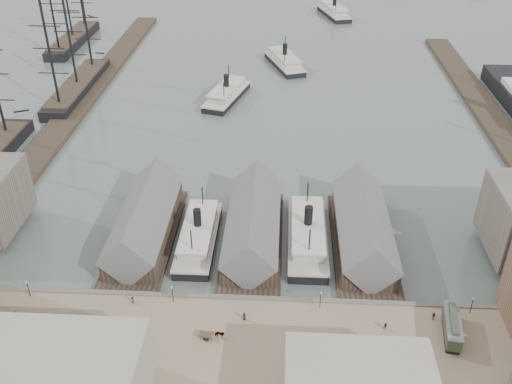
# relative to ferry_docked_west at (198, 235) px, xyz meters

# --- Properties ---
(ground) EXTENTS (900.00, 900.00, 0.00)m
(ground) POSITION_rel_ferry_docked_west_xyz_m (13.00, -15.72, -2.37)
(ground) COLOR #4C5853
(ground) RESTS_ON ground
(quay) EXTENTS (180.00, 30.00, 2.00)m
(quay) POSITION_rel_ferry_docked_west_xyz_m (13.00, -35.72, -1.37)
(quay) COLOR #806C56
(quay) RESTS_ON ground
(seawall) EXTENTS (180.00, 1.20, 2.30)m
(seawall) POSITION_rel_ferry_docked_west_xyz_m (13.00, -20.92, -1.22)
(seawall) COLOR #59544C
(seawall) RESTS_ON ground
(west_wharf) EXTENTS (10.00, 220.00, 1.60)m
(west_wharf) POSITION_rel_ferry_docked_west_xyz_m (-55.00, 84.28, -1.57)
(west_wharf) COLOR #2D231C
(west_wharf) RESTS_ON ground
(east_wharf) EXTENTS (10.00, 180.00, 1.60)m
(east_wharf) POSITION_rel_ferry_docked_west_xyz_m (91.00, 74.28, -1.57)
(east_wharf) COLOR #2D231C
(east_wharf) RESTS_ON ground
(ferry_shed_west) EXTENTS (14.00, 42.00, 12.60)m
(ferry_shed_west) POSITION_rel_ferry_docked_west_xyz_m (-13.00, 1.15, 2.26)
(ferry_shed_west) COLOR #2D231C
(ferry_shed_west) RESTS_ON ground
(ferry_shed_center) EXTENTS (14.00, 42.00, 12.60)m
(ferry_shed_center) POSITION_rel_ferry_docked_west_xyz_m (13.00, 1.15, 2.26)
(ferry_shed_center) COLOR #2D231C
(ferry_shed_center) RESTS_ON ground
(ferry_shed_east) EXTENTS (14.00, 42.00, 12.60)m
(ferry_shed_east) POSITION_rel_ferry_docked_west_xyz_m (39.00, 1.15, 2.26)
(ferry_shed_east) COLOR #2D231C
(ferry_shed_east) RESTS_ON ground
(street_bldg_west) EXTENTS (30.00, 16.00, 12.00)m
(street_bldg_west) POSITION_rel_ferry_docked_west_xyz_m (-17.00, -47.72, 5.63)
(street_bldg_west) COLOR gray
(street_bldg_west) RESTS_ON quay
(lamp_post_far_w) EXTENTS (0.44, 0.44, 3.92)m
(lamp_post_far_w) POSITION_rel_ferry_docked_west_xyz_m (-32.00, -22.72, 2.34)
(lamp_post_far_w) COLOR black
(lamp_post_far_w) RESTS_ON quay
(lamp_post_near_w) EXTENTS (0.44, 0.44, 3.92)m
(lamp_post_near_w) POSITION_rel_ferry_docked_west_xyz_m (-2.00, -22.72, 2.34)
(lamp_post_near_w) COLOR black
(lamp_post_near_w) RESTS_ON quay
(lamp_post_near_e) EXTENTS (0.44, 0.44, 3.92)m
(lamp_post_near_e) POSITION_rel_ferry_docked_west_xyz_m (28.00, -22.72, 2.34)
(lamp_post_near_e) COLOR black
(lamp_post_near_e) RESTS_ON quay
(lamp_post_far_e) EXTENTS (0.44, 0.44, 3.92)m
(lamp_post_far_e) POSITION_rel_ferry_docked_west_xyz_m (58.00, -22.72, 2.34)
(lamp_post_far_e) COLOR black
(lamp_post_far_e) RESTS_ON quay
(ferry_docked_west) EXTENTS (8.51, 28.38, 10.13)m
(ferry_docked_west) POSITION_rel_ferry_docked_west_xyz_m (0.00, 0.00, 0.00)
(ferry_docked_west) COLOR black
(ferry_docked_west) RESTS_ON ground
(ferry_docked_east) EXTENTS (9.17, 30.58, 10.92)m
(ferry_docked_east) POSITION_rel_ferry_docked_west_xyz_m (26.00, 1.44, 0.18)
(ferry_docked_east) COLOR black
(ferry_docked_east) RESTS_ON ground
(ferry_open_near) EXTENTS (16.10, 30.36, 10.39)m
(ferry_open_near) POSITION_rel_ferry_docked_west_xyz_m (-1.92, 88.23, 0.06)
(ferry_open_near) COLOR black
(ferry_open_near) RESTS_ON ground
(ferry_open_mid) EXTENTS (18.54, 30.77, 10.55)m
(ferry_open_mid) POSITION_rel_ferry_docked_west_xyz_m (19.09, 125.62, 0.10)
(ferry_open_mid) COLOR black
(ferry_open_mid) RESTS_ON ground
(ferry_open_far) EXTENTS (17.85, 32.86, 11.24)m
(ferry_open_far) POSITION_rel_ferry_docked_west_xyz_m (44.99, 208.09, 0.26)
(ferry_open_far) COLOR black
(ferry_open_far) RESTS_ON ground
(sailing_ship_mid) EXTENTS (9.59, 55.38, 39.41)m
(sailing_ship_mid) POSITION_rel_ferry_docked_west_xyz_m (-59.28, 92.20, 0.45)
(sailing_ship_mid) COLOR black
(sailing_ship_mid) RESTS_ON ground
(sailing_ship_far) EXTENTS (9.47, 52.61, 38.93)m
(sailing_ship_far) POSITION_rel_ferry_docked_west_xyz_m (-80.79, 151.51, 0.44)
(sailing_ship_far) COLOR black
(sailing_ship_far) RESTS_ON ground
(tram) EXTENTS (4.36, 11.18, 3.87)m
(tram) POSITION_rel_ferry_docked_west_xyz_m (52.63, -28.99, 1.61)
(tram) COLOR black
(tram) RESTS_ON quay
(horse_cart_left) EXTENTS (4.78, 2.11, 1.58)m
(horse_cart_left) POSITION_rel_ferry_docked_west_xyz_m (-33.64, -29.40, 0.43)
(horse_cart_left) COLOR black
(horse_cart_left) RESTS_ON quay
(horse_cart_center) EXTENTS (4.99, 1.79, 1.66)m
(horse_cart_center) POSITION_rel_ferry_docked_west_xyz_m (7.90, -32.28, 0.46)
(horse_cart_center) COLOR black
(horse_cart_center) RESTS_ON quay
(horse_cart_right) EXTENTS (4.83, 2.57, 1.64)m
(horse_cart_right) POSITION_rel_ferry_docked_west_xyz_m (30.45, -41.62, 0.45)
(horse_cart_right) COLOR black
(horse_cart_right) RESTS_ON quay
(pedestrian_0) EXTENTS (0.71, 0.57, 1.77)m
(pedestrian_0) POSITION_rel_ferry_docked_west_xyz_m (-32.43, -30.85, 0.51)
(pedestrian_0) COLOR black
(pedestrian_0) RESTS_ON quay
(pedestrian_1) EXTENTS (1.10, 1.03, 1.80)m
(pedestrian_1) POSITION_rel_ferry_docked_west_xyz_m (-27.21, -32.42, 0.52)
(pedestrian_1) COLOR black
(pedestrian_1) RESTS_ON quay
(pedestrian_2) EXTENTS (0.68, 1.10, 1.64)m
(pedestrian_2) POSITION_rel_ferry_docked_west_xyz_m (-10.16, -23.72, 0.44)
(pedestrian_2) COLOR black
(pedestrian_2) RESTS_ON quay
(pedestrian_3) EXTENTS (1.12, 0.98, 1.81)m
(pedestrian_3) POSITION_rel_ferry_docked_west_xyz_m (-5.06, -38.99, 0.53)
(pedestrian_3) COLOR black
(pedestrian_3) RESTS_ON quay
(pedestrian_4) EXTENTS (1.04, 1.01, 1.80)m
(pedestrian_4) POSITION_rel_ferry_docked_west_xyz_m (12.96, -27.15, 0.52)
(pedestrian_4) COLOR black
(pedestrian_4) RESTS_ON quay
(pedestrian_5) EXTENTS (0.71, 0.67, 1.57)m
(pedestrian_5) POSITION_rel_ferry_docked_west_xyz_m (24.06, -39.01, 0.41)
(pedestrian_5) COLOR black
(pedestrian_5) RESTS_ON quay
(pedestrian_6) EXTENTS (0.89, 0.75, 1.63)m
(pedestrian_6) POSITION_rel_ferry_docked_west_xyz_m (40.41, -28.24, 0.44)
(pedestrian_6) COLOR black
(pedestrian_6) RESTS_ON quay
(pedestrian_7) EXTENTS (1.09, 0.64, 1.67)m
(pedestrian_7) POSITION_rel_ferry_docked_west_xyz_m (41.66, -36.34, 0.46)
(pedestrian_7) COLOR black
(pedestrian_7) RESTS_ON quay
(pedestrian_8) EXTENTS (1.04, 0.97, 1.72)m
(pedestrian_8) POSITION_rel_ferry_docked_west_xyz_m (50.22, -24.96, 0.49)
(pedestrian_8) COLOR black
(pedestrian_8) RESTS_ON quay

